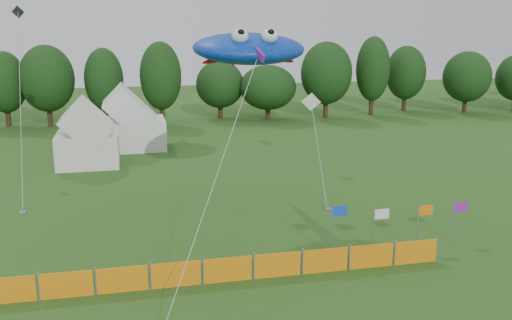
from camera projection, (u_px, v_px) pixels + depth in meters
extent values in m
cylinder|color=#382314|center=(8.00, 114.00, 55.52)|extent=(0.50, 0.50, 2.38)
ellipsoid|color=black|center=(5.00, 82.00, 54.79)|extent=(4.09, 4.09, 5.35)
cylinder|color=#382314|center=(50.00, 113.00, 55.57)|extent=(0.50, 0.50, 2.57)
ellipsoid|color=black|center=(47.00, 79.00, 54.78)|extent=(5.20, 5.20, 5.79)
cylinder|color=#382314|center=(106.00, 112.00, 56.66)|extent=(0.50, 0.50, 2.46)
ellipsoid|color=black|center=(104.00, 79.00, 55.91)|extent=(3.78, 3.78, 5.55)
cylinder|color=#382314|center=(162.00, 111.00, 56.48)|extent=(0.50, 0.50, 2.66)
ellipsoid|color=black|center=(161.00, 76.00, 55.66)|extent=(4.05, 4.05, 5.99)
cylinder|color=#382314|center=(220.00, 109.00, 60.37)|extent=(0.50, 0.50, 1.98)
ellipsoid|color=black|center=(220.00, 84.00, 59.77)|extent=(5.06, 5.06, 4.46)
cylinder|color=#382314|center=(268.00, 111.00, 59.53)|extent=(0.50, 0.50, 1.86)
ellipsoid|color=black|center=(268.00, 87.00, 58.97)|extent=(5.86, 5.86, 4.18)
cylinder|color=#382314|center=(326.00, 105.00, 60.62)|extent=(0.50, 0.50, 2.62)
ellipsoid|color=black|center=(326.00, 73.00, 59.82)|extent=(5.41, 5.41, 5.89)
cylinder|color=#382314|center=(371.00, 102.00, 62.36)|extent=(0.50, 0.50, 2.78)
ellipsoid|color=black|center=(373.00, 69.00, 61.51)|extent=(3.67, 3.67, 6.26)
cylinder|color=#382314|center=(404.00, 100.00, 65.24)|extent=(0.50, 0.50, 2.42)
ellipsoid|color=black|center=(406.00, 73.00, 64.50)|extent=(4.46, 4.46, 5.44)
cylinder|color=#382314|center=(465.00, 103.00, 63.95)|extent=(0.50, 0.50, 2.24)
ellipsoid|color=black|center=(467.00, 77.00, 63.27)|extent=(5.26, 5.26, 5.03)
cube|color=silver|center=(88.00, 149.00, 40.45)|extent=(4.21, 4.21, 2.31)
cube|color=silver|center=(131.00, 134.00, 45.72)|extent=(5.37, 4.29, 2.36)
cube|color=orange|center=(8.00, 290.00, 20.44)|extent=(1.90, 0.06, 1.00)
cube|color=orange|center=(66.00, 285.00, 20.87)|extent=(1.90, 0.06, 1.00)
cube|color=orange|center=(122.00, 280.00, 21.30)|extent=(1.90, 0.06, 1.00)
cube|color=orange|center=(176.00, 275.00, 21.73)|extent=(1.90, 0.06, 1.00)
cube|color=orange|center=(228.00, 270.00, 22.16)|extent=(1.90, 0.06, 1.00)
cube|color=orange|center=(277.00, 265.00, 22.59)|extent=(1.90, 0.06, 1.00)
cube|color=orange|center=(325.00, 261.00, 23.01)|extent=(1.90, 0.06, 1.00)
cube|color=orange|center=(371.00, 256.00, 23.44)|extent=(1.90, 0.06, 1.00)
cube|color=orange|center=(416.00, 252.00, 23.87)|extent=(1.90, 0.06, 1.00)
cylinder|color=gray|center=(331.00, 231.00, 24.51)|extent=(0.06, 0.06, 2.22)
cube|color=blue|center=(339.00, 211.00, 24.37)|extent=(0.70, 0.02, 0.45)
cylinder|color=gray|center=(373.00, 230.00, 25.04)|extent=(0.06, 0.06, 1.93)
cube|color=white|center=(382.00, 214.00, 24.94)|extent=(0.70, 0.02, 0.45)
cylinder|color=gray|center=(417.00, 228.00, 25.26)|extent=(0.06, 0.06, 2.02)
cube|color=orange|center=(426.00, 210.00, 25.16)|extent=(0.70, 0.02, 0.45)
cylinder|color=gray|center=(452.00, 222.00, 26.14)|extent=(0.06, 0.06, 1.87)
cube|color=purple|center=(460.00, 207.00, 26.05)|extent=(0.70, 0.02, 0.45)
ellipsoid|color=blue|center=(249.00, 48.00, 28.46)|extent=(6.40, 5.25, 2.02)
sphere|color=white|center=(240.00, 36.00, 26.97)|extent=(0.81, 0.81, 0.81)
sphere|color=white|center=(270.00, 36.00, 27.28)|extent=(0.81, 0.81, 0.81)
ellipsoid|color=red|center=(218.00, 59.00, 28.44)|extent=(1.70, 0.74, 0.27)
ellipsoid|color=red|center=(278.00, 58.00, 29.10)|extent=(1.70, 0.74, 0.27)
cube|color=purple|center=(259.00, 55.00, 26.40)|extent=(0.37, 0.96, 0.70)
cylinder|color=#A5A5A5|center=(217.00, 176.00, 21.81)|extent=(5.82, 11.13, 8.33)
cube|color=white|center=(311.00, 102.00, 39.18)|extent=(1.31, 0.36, 1.31)
cylinder|color=#A5A5A5|center=(318.00, 149.00, 35.02)|extent=(2.10, 9.45, 4.59)
cube|color=gray|center=(327.00, 209.00, 30.85)|extent=(0.30, 0.30, 0.10)
cube|color=black|center=(18.00, 12.00, 38.39)|extent=(0.86, 0.25, 0.86)
cylinder|color=#A5A5A5|center=(20.00, 101.00, 34.33)|extent=(1.20, 11.45, 10.59)
cube|color=gray|center=(23.00, 212.00, 30.26)|extent=(0.30, 0.30, 0.10)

